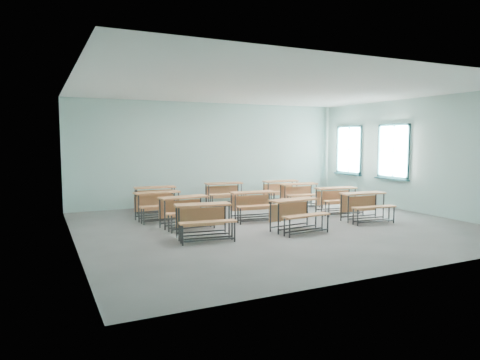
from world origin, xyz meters
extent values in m
cube|color=gray|center=(0.00, 0.00, -0.01)|extent=(9.00, 8.00, 0.02)
cube|color=white|center=(0.00, 0.00, 3.21)|extent=(9.00, 8.00, 0.02)
cube|color=#A8D2C9|center=(0.00, 4.01, 1.60)|extent=(9.00, 0.02, 3.20)
cube|color=#A8D2C9|center=(0.00, -4.01, 1.60)|extent=(9.00, 0.02, 3.20)
cube|color=#A8D2C9|center=(-4.51, 0.00, 1.60)|extent=(0.02, 8.00, 3.20)
cube|color=#A8D2C9|center=(4.51, 0.00, 1.60)|extent=(0.02, 8.00, 3.20)
cube|color=#1B474C|center=(4.47, 2.80, 0.93)|extent=(0.06, 1.20, 0.06)
cube|color=#1B474C|center=(4.47, 2.80, 2.47)|extent=(0.06, 1.20, 0.06)
cube|color=#1B474C|center=(4.47, 2.23, 1.70)|extent=(0.06, 0.06, 1.60)
cube|color=#1B474C|center=(4.47, 3.37, 1.70)|extent=(0.06, 0.06, 1.60)
cube|color=#1B474C|center=(4.47, 2.80, 1.70)|extent=(0.04, 0.04, 1.48)
cube|color=#1B474C|center=(4.47, 2.80, 1.70)|extent=(0.04, 1.08, 0.04)
cube|color=#1B474C|center=(4.43, 2.80, 0.87)|extent=(0.14, 1.28, 0.04)
cube|color=white|center=(4.50, 2.80, 1.70)|extent=(0.01, 1.08, 1.48)
cube|color=#1B474C|center=(4.47, 0.80, 0.93)|extent=(0.06, 1.20, 0.06)
cube|color=#1B474C|center=(4.47, 0.80, 2.47)|extent=(0.06, 1.20, 0.06)
cube|color=#1B474C|center=(4.47, 0.23, 1.70)|extent=(0.06, 0.06, 1.60)
cube|color=#1B474C|center=(4.47, 1.37, 1.70)|extent=(0.06, 0.06, 1.60)
cube|color=#1B474C|center=(4.47, 0.80, 1.70)|extent=(0.04, 0.04, 1.48)
cube|color=#1B474C|center=(4.47, 0.80, 1.70)|extent=(0.04, 1.08, 0.04)
cube|color=#1B474C|center=(4.43, 0.80, 0.87)|extent=(0.14, 1.28, 0.04)
cube|color=white|center=(4.50, 0.80, 1.70)|extent=(0.01, 1.08, 1.48)
cube|color=#CB7C49|center=(-2.03, -0.47, 0.70)|extent=(1.19, 0.53, 0.04)
cube|color=#CB7C49|center=(-2.01, -0.29, 0.41)|extent=(1.08, 0.16, 0.39)
cylinder|color=#343739|center=(-2.57, -0.55, 0.34)|extent=(0.04, 0.04, 0.68)
cylinder|color=#343739|center=(-1.53, -0.69, 0.34)|extent=(0.04, 0.04, 0.68)
cylinder|color=#343739|center=(-2.53, -0.25, 0.34)|extent=(0.04, 0.04, 0.68)
cylinder|color=#343739|center=(-1.49, -0.39, 0.34)|extent=(0.04, 0.04, 0.68)
cube|color=#343739|center=(-2.05, -0.62, 0.10)|extent=(1.04, 0.17, 0.03)
cube|color=#343739|center=(-2.01, -0.32, 0.10)|extent=(1.04, 0.17, 0.03)
cube|color=#CB7C49|center=(-2.09, -0.92, 0.41)|extent=(1.17, 0.39, 0.03)
cylinder|color=#343739|center=(-2.62, -0.94, 0.20)|extent=(0.04, 0.04, 0.40)
cylinder|color=#343739|center=(-1.58, -1.08, 0.20)|extent=(0.04, 0.04, 0.40)
cylinder|color=#343739|center=(-2.60, -0.76, 0.20)|extent=(0.04, 0.04, 0.40)
cylinder|color=#343739|center=(-1.56, -0.90, 0.20)|extent=(0.04, 0.04, 0.40)
cube|color=#343739|center=(-2.10, -1.01, 0.08)|extent=(1.04, 0.17, 0.03)
cube|color=#343739|center=(-2.08, -0.83, 0.08)|extent=(1.04, 0.17, 0.03)
cube|color=#CB7C49|center=(0.06, -0.68, 0.70)|extent=(1.17, 0.49, 0.04)
cube|color=#CB7C49|center=(0.04, -0.50, 0.41)|extent=(1.08, 0.12, 0.39)
cylinder|color=#343739|center=(-0.45, -0.88, 0.34)|extent=(0.04, 0.04, 0.68)
cylinder|color=#343739|center=(0.59, -0.78, 0.34)|extent=(0.04, 0.04, 0.68)
cylinder|color=#343739|center=(-0.48, -0.57, 0.34)|extent=(0.04, 0.04, 0.68)
cylinder|color=#343739|center=(0.56, -0.48, 0.34)|extent=(0.04, 0.04, 0.68)
cube|color=#343739|center=(0.07, -0.83, 0.10)|extent=(1.05, 0.13, 0.03)
cube|color=#343739|center=(0.04, -0.53, 0.10)|extent=(1.05, 0.13, 0.03)
cube|color=#CB7C49|center=(0.10, -1.13, 0.41)|extent=(1.16, 0.34, 0.03)
cylinder|color=#343739|center=(-0.42, -1.27, 0.20)|extent=(0.04, 0.04, 0.40)
cylinder|color=#343739|center=(0.63, -1.18, 0.20)|extent=(0.04, 0.04, 0.40)
cylinder|color=#343739|center=(-0.43, -1.09, 0.20)|extent=(0.04, 0.04, 0.40)
cylinder|color=#343739|center=(0.61, -0.99, 0.20)|extent=(0.04, 0.04, 0.40)
cube|color=#343739|center=(0.11, -1.22, 0.08)|extent=(1.05, 0.13, 0.03)
cube|color=#343739|center=(0.09, -1.04, 0.08)|extent=(1.05, 0.13, 0.03)
cube|color=#CB7C49|center=(2.27, -0.42, 0.70)|extent=(1.17, 0.49, 0.04)
cube|color=#CB7C49|center=(2.29, -0.24, 0.41)|extent=(1.08, 0.12, 0.39)
cylinder|color=#343739|center=(1.73, -0.52, 0.34)|extent=(0.04, 0.04, 0.68)
cylinder|color=#343739|center=(2.78, -0.62, 0.34)|extent=(0.04, 0.04, 0.68)
cylinder|color=#343739|center=(1.76, -0.22, 0.34)|extent=(0.04, 0.04, 0.68)
cylinder|color=#343739|center=(2.81, -0.31, 0.34)|extent=(0.04, 0.04, 0.68)
cube|color=#343739|center=(2.26, -0.57, 0.10)|extent=(1.05, 0.13, 0.03)
cube|color=#343739|center=(2.29, -0.26, 0.10)|extent=(1.05, 0.13, 0.03)
cube|color=#CB7C49|center=(2.23, -0.87, 0.41)|extent=(1.16, 0.34, 0.03)
cylinder|color=#343739|center=(1.70, -0.91, 0.20)|extent=(0.04, 0.04, 0.40)
cylinder|color=#343739|center=(2.74, -1.01, 0.20)|extent=(0.04, 0.04, 0.40)
cylinder|color=#343739|center=(1.71, -0.73, 0.20)|extent=(0.04, 0.04, 0.40)
cylinder|color=#343739|center=(2.76, -0.83, 0.20)|extent=(0.04, 0.04, 0.40)
cube|color=#343739|center=(2.22, -0.96, 0.08)|extent=(1.05, 0.13, 0.03)
cube|color=#343739|center=(2.24, -0.78, 0.08)|extent=(1.05, 0.13, 0.03)
cube|color=#CB7C49|center=(-2.04, 0.80, 0.70)|extent=(1.18, 0.50, 0.04)
cube|color=#CB7C49|center=(-2.06, 0.98, 0.41)|extent=(1.08, 0.13, 0.39)
cylinder|color=#343739|center=(-2.55, 0.60, 0.34)|extent=(0.04, 0.04, 0.68)
cylinder|color=#343739|center=(-1.50, 0.70, 0.34)|extent=(0.04, 0.04, 0.68)
cylinder|color=#343739|center=(-2.58, 0.90, 0.34)|extent=(0.04, 0.04, 0.68)
cylinder|color=#343739|center=(-1.53, 1.01, 0.34)|extent=(0.04, 0.04, 0.68)
cube|color=#343739|center=(-2.02, 0.65, 0.10)|extent=(1.05, 0.14, 0.03)
cube|color=#343739|center=(-2.05, 0.95, 0.10)|extent=(1.05, 0.14, 0.03)
cube|color=#CB7C49|center=(-1.99, 0.35, 0.41)|extent=(1.16, 0.35, 0.03)
cylinder|color=#343739|center=(-2.50, 0.20, 0.20)|extent=(0.04, 0.04, 0.40)
cylinder|color=#343739|center=(-1.46, 0.31, 0.20)|extent=(0.04, 0.04, 0.40)
cylinder|color=#343739|center=(-2.52, 0.38, 0.20)|extent=(0.04, 0.04, 0.40)
cylinder|color=#343739|center=(-1.48, 0.49, 0.20)|extent=(0.04, 0.04, 0.40)
cube|color=#343739|center=(-1.98, 0.26, 0.08)|extent=(1.05, 0.14, 0.03)
cube|color=#343739|center=(-2.00, 0.44, 0.08)|extent=(1.05, 0.14, 0.03)
cube|color=#CB7C49|center=(-0.15, 0.91, 0.70)|extent=(1.18, 0.50, 0.04)
cube|color=#CB7C49|center=(-0.14, 1.09, 0.41)|extent=(1.08, 0.14, 0.39)
cylinder|color=#343739|center=(-0.69, 0.82, 0.34)|extent=(0.04, 0.04, 0.68)
cylinder|color=#343739|center=(0.35, 0.70, 0.34)|extent=(0.04, 0.04, 0.68)
cylinder|color=#343739|center=(-0.66, 1.12, 0.34)|extent=(0.04, 0.04, 0.68)
cylinder|color=#343739|center=(0.38, 1.01, 0.34)|extent=(0.04, 0.04, 0.68)
cube|color=#343739|center=(-0.17, 0.76, 0.10)|extent=(1.05, 0.14, 0.03)
cube|color=#343739|center=(-0.14, 1.07, 0.10)|extent=(1.05, 0.14, 0.03)
cube|color=#CB7C49|center=(-0.21, 0.46, 0.41)|extent=(1.16, 0.36, 0.03)
cylinder|color=#343739|center=(-0.74, 0.43, 0.20)|extent=(0.04, 0.04, 0.40)
cylinder|color=#343739|center=(0.31, 0.31, 0.20)|extent=(0.04, 0.04, 0.40)
cylinder|color=#343739|center=(-0.72, 0.61, 0.20)|extent=(0.04, 0.04, 0.40)
cylinder|color=#343739|center=(0.33, 0.49, 0.20)|extent=(0.04, 0.04, 0.40)
cube|color=#343739|center=(-0.22, 0.37, 0.08)|extent=(1.05, 0.14, 0.03)
cube|color=#343739|center=(-0.20, 0.55, 0.08)|extent=(1.05, 0.14, 0.03)
cube|color=#CB7C49|center=(2.37, 0.79, 0.70)|extent=(1.18, 0.52, 0.04)
cube|color=#CB7C49|center=(2.40, 0.96, 0.41)|extent=(1.08, 0.16, 0.39)
cylinder|color=#343739|center=(1.83, 0.70, 0.34)|extent=(0.04, 0.04, 0.68)
cylinder|color=#343739|center=(2.88, 0.57, 0.34)|extent=(0.04, 0.04, 0.68)
cylinder|color=#343739|center=(1.87, 1.00, 0.34)|extent=(0.04, 0.04, 0.68)
cylinder|color=#343739|center=(2.91, 0.87, 0.34)|extent=(0.04, 0.04, 0.68)
cube|color=#343739|center=(2.35, 0.63, 0.10)|extent=(1.04, 0.16, 0.03)
cube|color=#343739|center=(2.39, 0.94, 0.10)|extent=(1.04, 0.16, 0.03)
cube|color=#CB7C49|center=(2.32, 0.33, 0.41)|extent=(1.17, 0.38, 0.03)
cylinder|color=#343739|center=(1.78, 0.31, 0.20)|extent=(0.04, 0.04, 0.40)
cylinder|color=#343739|center=(2.83, 0.18, 0.20)|extent=(0.04, 0.04, 0.40)
cylinder|color=#343739|center=(1.81, 0.49, 0.20)|extent=(0.04, 0.04, 0.40)
cylinder|color=#343739|center=(2.85, 0.35, 0.20)|extent=(0.04, 0.04, 0.40)
cube|color=#343739|center=(2.30, 0.24, 0.08)|extent=(1.04, 0.16, 0.03)
cube|color=#343739|center=(2.33, 0.42, 0.08)|extent=(1.04, 0.16, 0.03)
cube|color=#CB7C49|center=(-2.36, 1.97, 0.70)|extent=(1.17, 0.47, 0.04)
cube|color=#CB7C49|center=(-2.38, 2.14, 0.41)|extent=(1.09, 0.10, 0.39)
cylinder|color=#343739|center=(-2.88, 1.78, 0.34)|extent=(0.04, 0.04, 0.68)
cylinder|color=#343739|center=(-1.83, 1.85, 0.34)|extent=(0.04, 0.04, 0.68)
cylinder|color=#343739|center=(-2.90, 2.08, 0.34)|extent=(0.04, 0.04, 0.68)
cylinder|color=#343739|center=(-1.85, 2.16, 0.34)|extent=(0.04, 0.04, 0.68)
cube|color=#343739|center=(-2.35, 1.82, 0.10)|extent=(1.05, 0.11, 0.03)
cube|color=#343739|center=(-2.38, 2.12, 0.10)|extent=(1.05, 0.11, 0.03)
cube|color=#CB7C49|center=(-2.33, 1.51, 0.41)|extent=(1.16, 0.32, 0.03)
cylinder|color=#343739|center=(-2.85, 1.38, 0.20)|extent=(0.04, 0.04, 0.40)
cylinder|color=#343739|center=(-1.80, 1.46, 0.20)|extent=(0.04, 0.04, 0.40)
cylinder|color=#343739|center=(-2.86, 1.56, 0.20)|extent=(0.04, 0.04, 0.40)
cylinder|color=#343739|center=(-1.81, 1.64, 0.20)|extent=(0.04, 0.04, 0.40)
cube|color=#343739|center=(-2.32, 1.42, 0.08)|extent=(1.05, 0.11, 0.03)
cube|color=#343739|center=(-2.34, 1.60, 0.08)|extent=(1.05, 0.11, 0.03)
cube|color=#CB7C49|center=(2.07, 2.19, 0.70)|extent=(1.18, 0.51, 0.04)
cube|color=#CB7C49|center=(2.09, 2.37, 0.41)|extent=(1.08, 0.14, 0.39)
cylinder|color=#343739|center=(1.53, 2.10, 0.34)|extent=(0.04, 0.04, 0.68)
cylinder|color=#343739|center=(2.57, 1.98, 0.34)|extent=(0.04, 0.04, 0.68)
cylinder|color=#343739|center=(1.56, 2.40, 0.34)|extent=(0.04, 0.04, 0.68)
cylinder|color=#343739|center=(2.60, 2.28, 0.34)|extent=(0.04, 0.04, 0.68)
cube|color=#343739|center=(2.05, 2.04, 0.10)|extent=(1.05, 0.15, 0.03)
cube|color=#343739|center=(2.08, 2.34, 0.10)|extent=(1.05, 0.15, 0.03)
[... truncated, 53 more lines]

